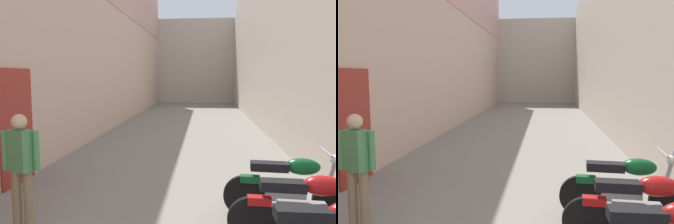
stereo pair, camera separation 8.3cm
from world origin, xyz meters
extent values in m
plane|color=gray|center=(0.00, 10.78, 0.00)|extent=(41.55, 41.55, 0.00)
cube|color=beige|center=(-3.06, 12.78, 4.27)|extent=(0.40, 25.55, 8.54)
cube|color=#9E2D23|center=(-2.84, 5.60, 1.10)|extent=(0.06, 1.10, 2.20)
cube|color=beige|center=(3.06, 12.78, 3.46)|extent=(0.40, 25.55, 6.92)
cube|color=beige|center=(0.00, 26.55, 3.17)|extent=(8.73, 2.00, 6.33)
cube|color=black|center=(1.63, 2.78, 0.76)|extent=(0.52, 0.23, 0.12)
cylinder|color=black|center=(1.29, 3.65, 0.30)|extent=(0.60, 0.11, 0.60)
cube|color=#9E9EA3|center=(1.86, 3.62, 0.42)|extent=(0.57, 0.23, 0.28)
ellipsoid|color=#AD1414|center=(2.09, 3.61, 0.78)|extent=(0.49, 0.28, 0.24)
cube|color=black|center=(1.63, 3.63, 0.76)|extent=(0.53, 0.25, 0.12)
cube|color=#AD1414|center=(1.37, 3.64, 0.56)|extent=(0.29, 0.15, 0.10)
cylinder|color=black|center=(2.54, 4.42, 0.30)|extent=(0.60, 0.13, 0.60)
cylinder|color=black|center=(1.29, 4.52, 0.30)|extent=(0.60, 0.13, 0.60)
cube|color=#9E9EA3|center=(1.86, 4.47, 0.42)|extent=(0.57, 0.24, 0.28)
ellipsoid|color=#0F5123|center=(2.09, 4.46, 0.78)|extent=(0.50, 0.30, 0.24)
cube|color=black|center=(1.63, 4.49, 0.76)|extent=(0.54, 0.26, 0.12)
cylinder|color=#9E9EA3|center=(2.47, 4.43, 0.65)|extent=(0.25, 0.08, 0.77)
cylinder|color=#9E9EA3|center=(2.40, 4.43, 1.00)|extent=(0.08, 0.58, 0.04)
sphere|color=silver|center=(2.52, 4.43, 0.90)|extent=(0.14, 0.14, 0.14)
cube|color=#0F5123|center=(1.37, 4.51, 0.56)|extent=(0.29, 0.16, 0.10)
cylinder|color=#8C7251|center=(-1.77, 3.70, 0.41)|extent=(0.12, 0.12, 0.82)
cylinder|color=#8C7251|center=(-1.61, 3.70, 0.41)|extent=(0.12, 0.12, 0.82)
cube|color=#4C8C51|center=(-1.69, 3.70, 1.09)|extent=(0.39, 0.31, 0.54)
sphere|color=#DBB28E|center=(-1.69, 3.70, 1.47)|extent=(0.20, 0.20, 0.20)
cylinder|color=#4C8C51|center=(-1.91, 3.70, 1.09)|extent=(0.08, 0.08, 0.52)
cylinder|color=#4C8C51|center=(-1.47, 3.70, 1.09)|extent=(0.08, 0.08, 0.52)
camera|label=1|loc=(0.69, -0.42, 2.06)|focal=36.33mm
camera|label=2|loc=(0.78, -0.41, 2.06)|focal=36.33mm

